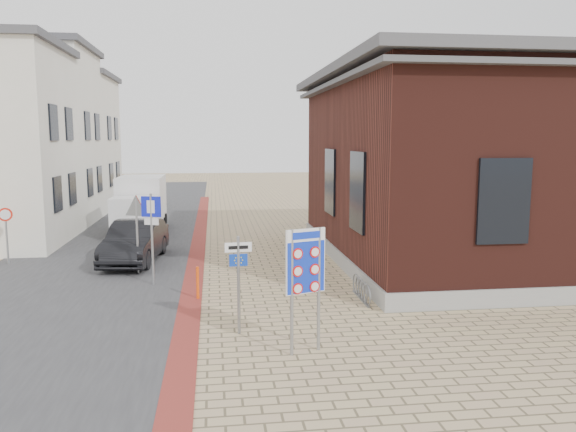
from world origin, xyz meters
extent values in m
plane|color=tan|center=(0.00, 0.00, 0.00)|extent=(120.00, 120.00, 0.00)
cube|color=#38383A|center=(-5.50, 15.00, 0.01)|extent=(7.00, 60.00, 0.02)
cube|color=maroon|center=(-2.00, 10.00, 0.01)|extent=(0.60, 40.00, 0.02)
cube|color=gray|center=(9.00, 7.00, 0.25)|extent=(12.15, 12.15, 0.50)
cube|color=#421A15|center=(9.00, 7.00, 3.50)|extent=(12.00, 12.00, 6.00)
cube|color=#4B4B50|center=(9.00, 7.00, 6.65)|extent=(13.00, 13.00, 0.30)
cube|color=#4B4B50|center=(9.00, 7.00, 6.25)|extent=(12.70, 12.70, 0.15)
cube|color=black|center=(2.98, 4.00, 2.80)|extent=(0.12, 1.60, 2.40)
cube|color=black|center=(2.98, 8.00, 2.80)|extent=(0.12, 1.60, 2.40)
cube|color=black|center=(6.00, 0.98, 2.80)|extent=(1.40, 0.12, 2.20)
cube|color=black|center=(-7.48, 10.80, 2.20)|extent=(0.10, 1.10, 1.40)
cube|color=black|center=(-7.48, 13.20, 2.20)|extent=(0.10, 1.10, 1.40)
cube|color=black|center=(-7.48, 10.80, 5.00)|extent=(0.10, 1.10, 1.40)
cube|color=black|center=(-7.48, 13.20, 5.00)|extent=(0.10, 1.10, 1.40)
cube|color=silver|center=(-11.00, 18.00, 4.40)|extent=(7.00, 6.00, 8.80)
cube|color=#4B4B50|center=(-11.00, 18.00, 8.95)|extent=(7.40, 6.40, 0.30)
cube|color=black|center=(-7.48, 16.80, 2.20)|extent=(0.10, 1.10, 1.40)
cube|color=black|center=(-7.48, 19.20, 2.20)|extent=(0.10, 1.10, 1.40)
cube|color=black|center=(-7.48, 16.80, 5.00)|extent=(0.10, 1.10, 1.40)
cube|color=black|center=(-7.48, 19.20, 5.00)|extent=(0.10, 1.10, 1.40)
cube|color=silver|center=(-11.00, 24.00, 4.00)|extent=(7.00, 6.00, 8.00)
cube|color=#4B4B50|center=(-11.00, 24.00, 8.15)|extent=(7.40, 6.40, 0.30)
cube|color=black|center=(-7.48, 22.80, 2.20)|extent=(0.10, 1.10, 1.40)
cube|color=black|center=(-7.48, 25.20, 2.20)|extent=(0.10, 1.10, 1.40)
cube|color=black|center=(-7.48, 22.80, 5.00)|extent=(0.10, 1.10, 1.40)
cube|color=black|center=(-7.48, 25.20, 5.00)|extent=(0.10, 1.10, 1.40)
torus|color=slate|center=(2.65, 1.60, 0.28)|extent=(0.04, 0.60, 0.60)
torus|color=slate|center=(2.65, 1.90, 0.28)|extent=(0.04, 0.60, 0.60)
torus|color=slate|center=(2.65, 2.20, 0.28)|extent=(0.04, 0.60, 0.60)
torus|color=slate|center=(2.65, 2.50, 0.28)|extent=(0.04, 0.60, 0.60)
torus|color=slate|center=(2.65, 2.80, 0.28)|extent=(0.04, 0.60, 0.60)
cube|color=slate|center=(2.65, 2.20, 0.02)|extent=(0.08, 1.60, 0.04)
imported|color=black|center=(-4.13, 7.84, 0.73)|extent=(2.03, 4.60, 1.47)
cube|color=slate|center=(-4.73, 14.07, 0.41)|extent=(1.94, 4.94, 0.23)
cube|color=white|center=(-4.74, 12.33, 1.14)|extent=(1.92, 1.56, 1.46)
cube|color=black|center=(-4.74, 11.65, 1.41)|extent=(1.73, 0.09, 0.73)
cube|color=white|center=(-4.73, 14.89, 1.60)|extent=(2.02, 3.29, 2.01)
cylinder|color=black|center=(-5.70, 12.61, 0.37)|extent=(0.23, 0.73, 0.73)
cylinder|color=black|center=(-3.78, 12.60, 0.37)|extent=(0.23, 0.73, 0.73)
cylinder|color=black|center=(-5.68, 15.53, 0.37)|extent=(0.23, 0.73, 0.73)
cylinder|color=black|center=(-3.77, 15.52, 0.37)|extent=(0.23, 0.73, 0.73)
cylinder|color=gray|center=(0.20, -1.51, 1.30)|extent=(0.07, 0.07, 2.60)
cylinder|color=gray|center=(0.80, -1.30, 1.30)|extent=(0.07, 0.07, 2.60)
cube|color=white|center=(0.50, -1.40, 1.92)|extent=(0.85, 0.34, 1.33)
cube|color=#102FC9|center=(0.50, -1.40, 1.92)|extent=(0.82, 0.33, 1.30)
cube|color=white|center=(0.50, -1.40, 2.46)|extent=(0.82, 0.34, 0.25)
cylinder|color=gray|center=(-0.80, -0.08, 1.12)|extent=(0.07, 0.07, 2.23)
cube|color=white|center=(-0.80, -0.08, 1.99)|extent=(0.60, 0.09, 0.21)
cube|color=#0F38B7|center=(-0.80, -0.08, 1.70)|extent=(0.41, 0.07, 0.27)
cylinder|color=gray|center=(-3.17, 4.48, 1.39)|extent=(0.07, 0.07, 2.77)
cube|color=#101CC9|center=(-3.17, 4.48, 2.39)|extent=(0.59, 0.24, 0.61)
cube|color=white|center=(-3.17, 4.48, 1.94)|extent=(0.43, 0.19, 0.20)
cylinder|color=gray|center=(-3.80, 6.00, 1.23)|extent=(0.07, 0.07, 2.46)
cylinder|color=gray|center=(-8.50, 8.00, 1.00)|extent=(0.07, 0.07, 2.00)
cylinder|color=red|center=(-8.50, 8.00, 1.77)|extent=(0.46, 0.16, 0.47)
cylinder|color=#F84F0D|center=(-1.80, 2.80, 0.46)|extent=(0.10, 0.10, 0.91)
camera|label=1|loc=(-1.31, -12.36, 4.39)|focal=35.00mm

